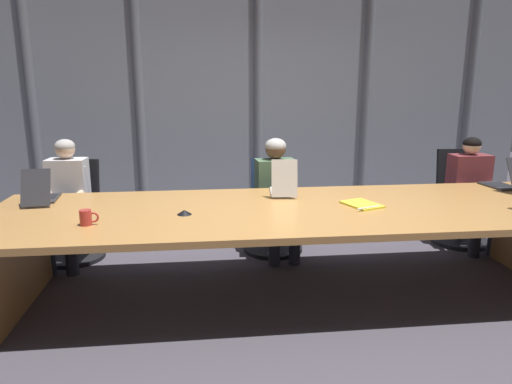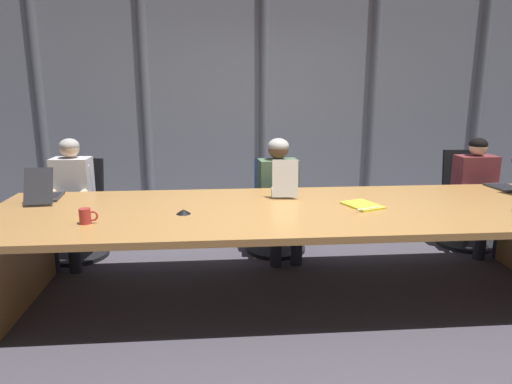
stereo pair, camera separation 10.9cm
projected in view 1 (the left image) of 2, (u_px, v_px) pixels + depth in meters
The scene contains 15 objects.
ground_plane at pixel (295, 294), 3.81m from camera, with size 14.25×14.25×0.00m, color #47424C.
conference_table at pixel (297, 223), 3.67m from camera, with size 4.74×1.42×0.73m.
curtain_backdrop at pixel (258, 91), 5.98m from camera, with size 7.13×0.17×3.15m.
laptop_left_end at pixel (42, 195), 3.81m from camera, with size 0.26×0.47×0.29m.
laptop_left_mid at pixel (283, 188), 4.05m from camera, with size 0.26×0.42×0.33m.
laptop_center at pixel (506, 182), 4.28m from camera, with size 0.27×0.50×0.31m.
office_chair_left_end at pixel (73, 222), 4.55m from camera, with size 0.60×0.61×0.95m.
office_chair_left_mid at pixel (273, 216), 4.77m from camera, with size 0.60×0.60×0.92m.
office_chair_center at pixel (460, 208), 5.00m from camera, with size 0.60×0.60×0.98m.
person_left_end at pixel (66, 196), 4.33m from camera, with size 0.38×0.56×1.17m.
person_left_mid at pixel (277, 189), 4.55m from camera, with size 0.42×0.57×1.16m.
person_center at pixel (473, 186), 4.78m from camera, with size 0.41×0.55×1.14m.
coffee_mug_near at pixel (86, 218), 3.19m from camera, with size 0.13×0.08×0.11m.
conference_mic_left_side at pixel (184, 212), 3.45m from camera, with size 0.11×0.11×0.04m, color black.
spiral_notepad at pixel (362, 205), 3.70m from camera, with size 0.31×0.36×0.03m.
Camera 1 is at (-0.72, -3.45, 1.70)m, focal length 32.71 mm.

